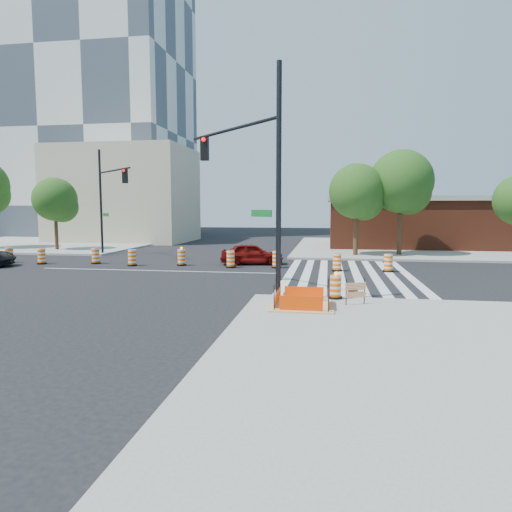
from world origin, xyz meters
name	(u,v)px	position (x,y,z in m)	size (l,w,h in m)	color
ground	(155,271)	(0.00, 0.00, 0.00)	(120.00, 120.00, 0.00)	black
sidewalk_ne	(420,247)	(18.00, 18.00, 0.07)	(22.00, 22.00, 0.15)	gray
sidewalk_nw	(54,243)	(-18.00, 18.00, 0.07)	(22.00, 22.00, 0.15)	gray
crosswalk_east	(348,275)	(10.95, 0.00, 0.01)	(6.75, 13.50, 0.01)	silver
lane_centerline	(155,271)	(0.00, 0.00, 0.01)	(14.00, 0.12, 0.01)	silver
excavation_pit	(303,304)	(9.00, -9.00, 0.22)	(2.20, 2.20, 0.90)	tan
tower_nw	(76,67)	(-24.00, 34.00, 22.50)	(28.00, 18.00, 45.00)	silver
brick_storefront	(421,222)	(18.00, 18.00, 2.32)	(16.50, 8.50, 4.60)	maroon
beige_midrise	(125,195)	(-12.00, 22.00, 5.00)	(14.00, 10.00, 10.00)	#B9AE8D
red_coupe	(252,254)	(5.02, 3.85, 0.69)	(1.63, 4.04, 1.38)	#630A08
signal_pole_se	(250,165)	(6.77, -6.83, 5.29)	(4.68, 4.78, 8.65)	black
signal_pole_nw	(108,191)	(-6.25, 6.91, 4.83)	(4.41, 4.21, 7.88)	black
pit_drum	(336,288)	(10.16, -7.40, 0.58)	(0.53, 0.53, 1.04)	black
barricade	(355,290)	(10.85, -8.38, 0.67)	(0.75, 0.37, 0.95)	#FD6205
tree_north_b	(56,202)	(-12.66, 10.28, 4.11)	(3.60, 3.60, 6.12)	#382314
tree_north_c	(357,195)	(11.89, 9.48, 4.58)	(4.02, 4.02, 6.83)	#382314
tree_north_d	(402,185)	(15.11, 10.25, 5.27)	(4.62, 4.62, 7.86)	#382314
median_drum_0	(9,255)	(-11.02, 2.26, 0.48)	(0.60, 0.60, 1.02)	black
median_drum_1	(42,257)	(-8.37, 1.81, 0.48)	(0.60, 0.60, 1.02)	black
median_drum_2	(96,256)	(-5.04, 2.55, 0.48)	(0.60, 0.60, 1.02)	black
median_drum_3	(132,258)	(-2.24, 1.89, 0.48)	(0.60, 0.60, 1.02)	black
median_drum_4	(182,258)	(0.76, 2.53, 0.49)	(0.60, 0.60, 1.18)	black
median_drum_5	(231,260)	(4.03, 2.01, 0.48)	(0.60, 0.60, 1.02)	black
median_drum_6	(276,260)	(6.78, 2.32, 0.48)	(0.60, 0.60, 1.02)	black
median_drum_7	(337,263)	(10.37, 1.42, 0.48)	(0.60, 0.60, 1.02)	black
median_drum_8	(388,264)	(13.22, 1.57, 0.48)	(0.60, 0.60, 1.02)	black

